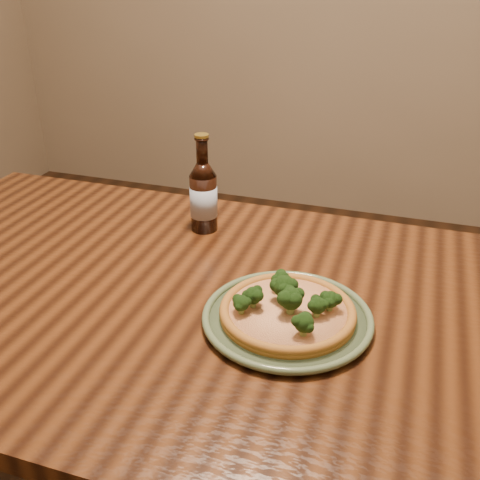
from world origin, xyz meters
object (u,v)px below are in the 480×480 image
(table, at_px, (206,333))
(beer_bottle, at_px, (204,196))
(plate, at_px, (287,318))
(pizza, at_px, (288,310))

(table, xyz_separation_m, beer_bottle, (-0.11, 0.27, 0.18))
(table, relative_size, beer_bottle, 6.75)
(plate, relative_size, pizza, 1.26)
(beer_bottle, bearing_deg, plate, -72.19)
(pizza, height_order, beer_bottle, beer_bottle)
(plate, bearing_deg, beer_bottle, 132.48)
(table, height_order, pizza, pizza)
(table, xyz_separation_m, plate, (0.18, -0.04, 0.10))
(beer_bottle, bearing_deg, table, -93.21)
(plate, height_order, beer_bottle, beer_bottle)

